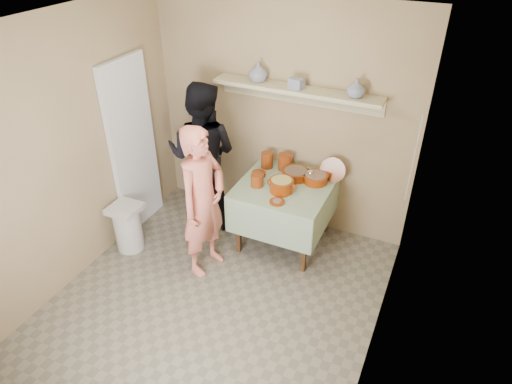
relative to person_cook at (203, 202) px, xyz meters
The scene contains 22 objects.
ground 1.04m from the person_cook, 58.65° to the right, with size 3.50×3.50×0.00m, color #726B5A.
tile_panel 1.21m from the person_cook, 160.46° to the left, with size 0.06×0.70×2.00m, color silver.
plate_stack_a 1.03m from the person_cook, 75.73° to the left, with size 0.14×0.14×0.18m, color maroon.
plate_stack_b 1.14m from the person_cook, 66.38° to the left, with size 0.15×0.15×0.18m, color maroon.
bowl_stack 0.67m from the person_cook, 61.08° to the left, with size 0.14×0.14×0.14m, color maroon.
empty_bowl 0.82m from the person_cook, 72.36° to the left, with size 0.15×0.15×0.04m, color maroon.
propped_lid 1.45m from the person_cook, 45.92° to the left, with size 0.28×0.28×0.02m, color maroon.
vase_right 1.86m from the person_cook, 42.75° to the left, with size 0.18×0.18×0.18m, color navy.
vase_left 1.48m from the person_cook, 84.53° to the left, with size 0.20×0.20×0.21m, color navy.
ceramic_box 1.52m from the person_cook, 62.69° to the left, with size 0.15×0.11×0.11m, color navy.
person_cook is the anchor object (origin of this frame).
person_helper 0.89m from the person_cook, 120.51° to the left, with size 0.85×0.66×1.74m, color black.
room_shell 1.02m from the person_cook, 58.65° to the right, with size 3.04×3.54×2.62m.
serving_table 0.95m from the person_cook, 51.22° to the left, with size 0.97×0.97×0.76m.
cazuela_meat_a 1.11m from the person_cook, 55.03° to the left, with size 0.30×0.30×0.10m.
cazuela_meat_b 1.26m from the person_cook, 46.64° to the left, with size 0.28×0.28×0.10m.
ladle 1.21m from the person_cook, 48.17° to the left, with size 0.08×0.26×0.19m.
cazuela_rice 0.84m from the person_cook, 44.56° to the left, with size 0.33×0.25×0.14m.
front_plate 0.74m from the person_cook, 30.45° to the left, with size 0.16×0.16×0.03m.
wall_shelf 1.50m from the person_cook, 64.05° to the left, with size 1.80×0.25×0.21m.
trash_bin 1.08m from the person_cook, behind, with size 0.32×0.32×0.56m.
electrical_cord 2.08m from the person_cook, 27.22° to the left, with size 0.01×0.05×0.90m.
Camera 1 is at (1.70, -2.63, 3.33)m, focal length 32.00 mm.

